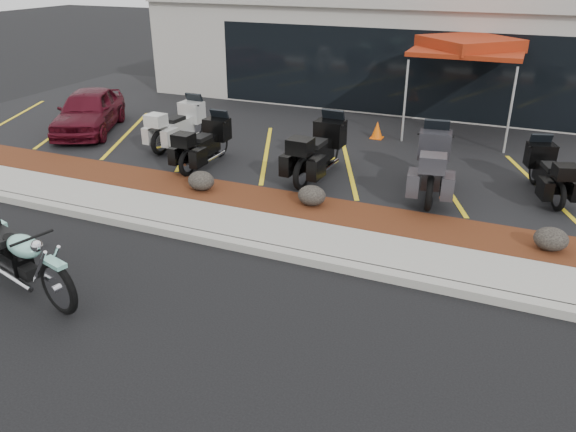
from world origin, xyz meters
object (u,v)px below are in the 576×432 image
at_px(hero_cruiser, 58,280).
at_px(popup_canopy, 469,47).
at_px(parked_car, 89,111).
at_px(touring_white, 195,116).
at_px(traffic_cone, 377,130).

relative_size(hero_cruiser, popup_canopy, 0.87).
bearing_deg(popup_canopy, parked_car, -137.66).
xyz_separation_m(touring_white, parked_car, (-3.18, -0.57, -0.03)).
bearing_deg(hero_cruiser, popup_canopy, 85.26).
xyz_separation_m(parked_car, popup_canopy, (9.82, 3.91, 1.80)).
distance_m(touring_white, parked_car, 3.23).
height_order(hero_cruiser, popup_canopy, popup_canopy).
bearing_deg(hero_cruiser, traffic_cone, 93.49).
xyz_separation_m(touring_white, traffic_cone, (4.61, 2.00, -0.39)).
relative_size(touring_white, traffic_cone, 4.57).
relative_size(traffic_cone, popup_canopy, 0.13).
relative_size(hero_cruiser, touring_white, 1.46).
bearing_deg(popup_canopy, traffic_cone, -125.88).
height_order(traffic_cone, popup_canopy, popup_canopy).
height_order(touring_white, parked_car, touring_white).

